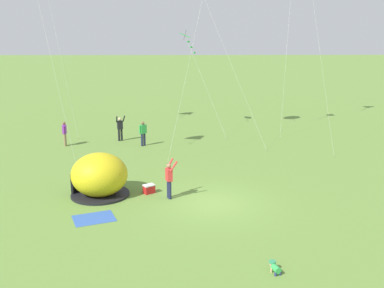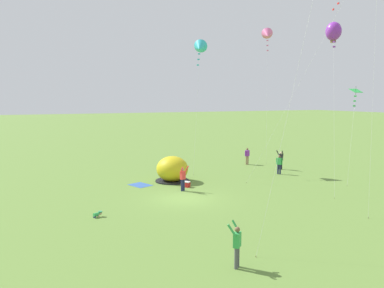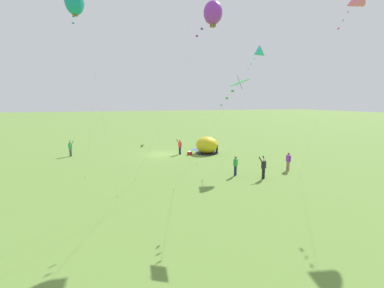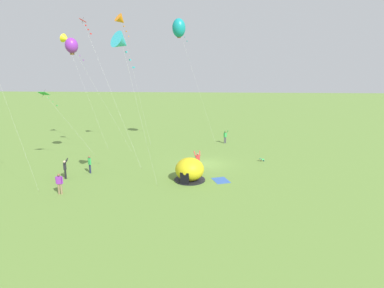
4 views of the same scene
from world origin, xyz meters
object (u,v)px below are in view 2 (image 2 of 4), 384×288
Objects in this scene: person_far_back at (183,178)px; person_with_toddler at (279,164)px; person_watching_sky at (247,155)px; kite_purple at (334,31)px; kite_red at (343,0)px; kite_cyan at (200,48)px; popup_tent at (172,169)px; kite_green at (356,94)px; person_flying_kite at (237,244)px; toddler_crawling at (98,214)px; person_arms_raised at (281,159)px; kite_pink at (267,35)px; cooler_box at (186,184)px.

person_far_back is 1.10× the size of person_with_toddler.
kite_purple is at bearing 15.33° from person_watching_sky.
kite_cyan is at bearing -145.31° from kite_red.
popup_tent is 0.36× the size of kite_green.
popup_tent is at bearing -67.04° from person_watching_sky.
kite_cyan reaches higher than person_with_toddler.
kite_red reaches higher than person_with_toddler.
person_watching_sky is 0.22× the size of kite_green.
person_flying_kite is at bearing -33.56° from person_watching_sky.
toddler_crawling is 0.29× the size of person_far_back.
kite_pink is at bearing 159.40° from person_arms_raised.
cooler_box is at bearing -75.33° from person_arms_raised.
kite_red is 8.29m from kite_green.
person_arms_raised is 0.13× the size of kite_pink.
kite_purple is (8.56, 7.98, 0.68)m from kite_cyan.
cooler_box is at bearing -33.11° from kite_cyan.
kite_red is at bearing -9.30° from kite_pink.
kite_green is at bearing 121.66° from person_flying_kite.
person_arms_raised is (-7.61, 18.78, 0.82)m from toddler_crawling.
kite_pink is (-5.67, 2.13, 12.67)m from person_arms_raised.
kite_green reaches higher than person_arms_raised.
person_arms_raised is at bearing 21.84° from person_watching_sky.
person_arms_raised is (-0.58, 11.43, 0.00)m from popup_tent.
popup_tent is 18.63m from kite_red.
cooler_box is 18.40m from kite_red.
kite_purple reaches higher than kite_green.
cooler_box is 1.17× the size of toddler_crawling.
person_far_back is 0.24× the size of kite_green.
kite_pink is (-9.62, 14.03, 12.67)m from person_far_back.
person_arms_raised is 14.05m from kite_pink.
person_flying_kite is (8.90, 3.96, 0.82)m from toddler_crawling.
kite_purple reaches higher than popup_tent.
kite_purple is at bearing 69.79° from popup_tent.
person_arms_raised is at bearing 112.05° from toddler_crawling.
popup_tent reaches higher than person_arms_raised.
person_arms_raised is 12.39m from kite_purple.
popup_tent is 10.83m from person_watching_sky.
toddler_crawling is 0.04× the size of kite_purple.
kite_green is 5.89m from kite_purple.
popup_tent is 5.07× the size of toddler_crawling.
kite_green is (0.93, 15.93, 6.23)m from person_far_back.
cooler_box is 0.04× the size of kite_pink.
kite_red is at bearing 0.67° from person_arms_raised.
kite_pink reaches higher than person_flying_kite.
person_flying_kite is at bearing -21.36° from kite_cyan.
toddler_crawling is 0.07× the size of kite_green.
person_watching_sky is 0.91× the size of person_far_back.
kite_purple is (1.19, 12.84, 11.23)m from person_far_back.
kite_cyan is at bearing -87.72° from person_watching_sky.
cooler_box is at bearing 6.25° from popup_tent.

